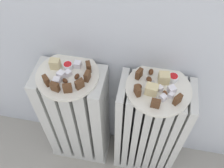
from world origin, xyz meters
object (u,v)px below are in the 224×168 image
object	(u,v)px
radiator_left	(77,118)
fork	(154,89)
jam_bowl_right	(173,78)
radiator_right	(148,130)
jam_bowl_left	(68,66)
plate_left	(68,75)
plate_right	(158,89)

from	to	relation	value
radiator_left	fork	distance (m)	0.47
radiator_left	jam_bowl_right	world-z (taller)	jam_bowl_right
radiator_right	fork	world-z (taller)	fork
radiator_right	fork	xyz separation A→B (m)	(-0.02, -0.01, 0.33)
jam_bowl_left	plate_left	bearing A→B (deg)	-79.53
radiator_right	jam_bowl_right	size ratio (longest dim) A/B	16.33
radiator_left	jam_bowl_left	xyz separation A→B (m)	(-0.01, 0.03, 0.34)
radiator_left	plate_left	distance (m)	0.32
jam_bowl_left	jam_bowl_right	bearing A→B (deg)	2.02
plate_right	fork	world-z (taller)	fork
jam_bowl_left	jam_bowl_right	size ratio (longest dim) A/B	0.97
jam_bowl_left	jam_bowl_right	world-z (taller)	jam_bowl_right
plate_left	plate_right	size ratio (longest dim) A/B	1.00
plate_right	radiator_left	bearing A→B (deg)	180.00
radiator_left	plate_left	size ratio (longest dim) A/B	2.57
jam_bowl_right	fork	bearing A→B (deg)	-139.08
plate_left	jam_bowl_left	world-z (taller)	jam_bowl_left
plate_left	plate_right	world-z (taller)	same
radiator_right	plate_left	distance (m)	0.47
plate_left	radiator_right	bearing A→B (deg)	0.00
plate_left	jam_bowl_left	bearing A→B (deg)	100.47
radiator_right	jam_bowl_right	world-z (taller)	jam_bowl_right
radiator_left	radiator_right	xyz separation A→B (m)	(0.35, 0.00, 0.00)
radiator_left	fork	xyz separation A→B (m)	(0.33, -0.01, 0.33)
radiator_left	plate_left	world-z (taller)	plate_left
radiator_right	plate_right	world-z (taller)	plate_right
radiator_left	jam_bowl_right	bearing A→B (deg)	6.53
radiator_left	radiator_right	distance (m)	0.35
radiator_right	plate_right	bearing A→B (deg)	-90.00
plate_right	jam_bowl_left	world-z (taller)	jam_bowl_left
plate_right	jam_bowl_right	bearing A→B (deg)	43.37
radiator_right	jam_bowl_right	bearing A→B (deg)	43.37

